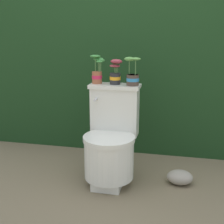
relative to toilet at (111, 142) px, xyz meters
name	(u,v)px	position (x,y,z in m)	size (l,w,h in m)	color
ground_plane	(111,184)	(0.02, -0.06, -0.33)	(12.00, 12.00, 0.00)	#75664C
hedge_backdrop	(136,64)	(0.02, 1.18, 0.50)	(3.19, 1.09, 1.66)	#193819
toilet	(111,142)	(0.00, 0.00, 0.00)	(0.41, 0.51, 0.78)	silver
potted_plant_left	(97,71)	(-0.15, 0.17, 0.55)	(0.12, 0.11, 0.23)	#9E5638
potted_plant_midleft	(116,72)	(0.00, 0.16, 0.55)	(0.10, 0.11, 0.20)	#262628
potted_plant_middle	(133,76)	(0.15, 0.13, 0.52)	(0.13, 0.10, 0.22)	#47382D
garden_stone	(180,177)	(0.56, 0.06, -0.27)	(0.21, 0.17, 0.11)	#9E9384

